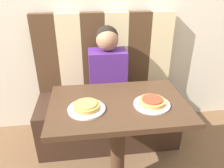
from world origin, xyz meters
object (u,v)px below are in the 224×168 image
pizza_right (152,101)px  person (107,65)px  plate_left (87,109)px  plate_right (152,104)px  pizza_left (86,106)px

pizza_right → person: bearing=106.4°
plate_left → person: bearing=73.6°
person → plate_right: bearing=-73.6°
person → plate_left: person is taller
person → plate_left: size_ratio=3.04×
pizza_left → pizza_right: same height
plate_right → pizza_left: size_ratio=1.39×
pizza_left → plate_left: bearing=90.0°
plate_left → pizza_right: bearing=-0.0°
person → pizza_left: size_ratio=4.23×
plate_right → pizza_left: 0.39m
plate_right → pizza_right: 0.02m
person → plate_left: 0.70m
plate_left → pizza_right: 0.39m
plate_right → pizza_right: size_ratio=1.39×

